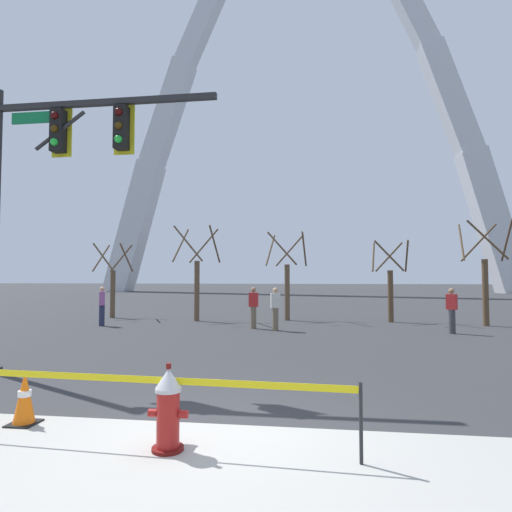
% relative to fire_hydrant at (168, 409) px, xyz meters
% --- Properties ---
extents(ground_plane, '(240.00, 240.00, 0.00)m').
position_rel_fire_hydrant_xyz_m(ground_plane, '(0.35, 0.67, -0.47)').
color(ground_plane, '#333335').
extents(fire_hydrant, '(0.46, 0.48, 0.99)m').
position_rel_fire_hydrant_xyz_m(fire_hydrant, '(0.00, 0.00, 0.00)').
color(fire_hydrant, '#5E0F0D').
rests_on(fire_hydrant, ground).
extents(caution_tape_barrier, '(5.09, 0.30, 0.86)m').
position_rel_fire_hydrant_xyz_m(caution_tape_barrier, '(-0.38, 0.05, 0.13)').
color(caution_tape_barrier, '#232326').
rests_on(caution_tape_barrier, ground).
extents(traffic_cone_by_hydrant, '(0.36, 0.36, 0.73)m').
position_rel_fire_hydrant_xyz_m(traffic_cone_by_hydrant, '(-2.21, 0.57, -0.11)').
color(traffic_cone_by_hydrant, black).
rests_on(traffic_cone_by_hydrant, ground).
extents(traffic_signal_gantry, '(5.02, 0.44, 6.00)m').
position_rel_fire_hydrant_xyz_m(traffic_signal_gantry, '(-3.90, 3.41, 3.60)').
color(traffic_signal_gantry, '#232326').
rests_on(traffic_signal_gantry, ground).
extents(monument_arch, '(54.11, 3.17, 53.86)m').
position_rel_fire_hydrant_xyz_m(monument_arch, '(0.35, 51.22, 23.00)').
color(monument_arch, silver).
rests_on(monument_arch, ground).
extents(tree_far_left, '(1.68, 1.69, 3.62)m').
position_rel_fire_hydrant_xyz_m(tree_far_left, '(-8.09, 15.01, 1.14)').
color(tree_far_left, brown).
rests_on(tree_far_left, ground).
extents(tree_left_mid, '(1.97, 1.98, 4.27)m').
position_rel_fire_hydrant_xyz_m(tree_left_mid, '(-3.61, 14.09, 1.43)').
color(tree_left_mid, brown).
rests_on(tree_left_mid, ground).
extents(tree_center_left, '(1.86, 1.87, 4.02)m').
position_rel_fire_hydrant_xyz_m(tree_center_left, '(0.43, 14.93, 1.32)').
color(tree_center_left, brown).
rests_on(tree_center_left, ground).
extents(tree_center_right, '(1.66, 1.67, 3.58)m').
position_rel_fire_hydrant_xyz_m(tree_center_right, '(5.00, 14.78, 1.12)').
color(tree_center_right, brown).
rests_on(tree_center_right, ground).
extents(tree_right_mid, '(1.96, 1.97, 4.26)m').
position_rel_fire_hydrant_xyz_m(tree_right_mid, '(8.57, 13.76, 1.43)').
color(tree_right_mid, brown).
rests_on(tree_right_mid, ground).
extents(pedestrian_walking_left, '(0.35, 0.23, 1.59)m').
position_rel_fire_hydrant_xyz_m(pedestrian_walking_left, '(-0.66, 11.59, 0.35)').
color(pedestrian_walking_left, brown).
rests_on(pedestrian_walking_left, ground).
extents(pedestrian_standing_center, '(0.32, 0.39, 1.59)m').
position_rel_fire_hydrant_xyz_m(pedestrian_standing_center, '(-6.88, 11.64, 0.35)').
color(pedestrian_standing_center, '#232847').
rests_on(pedestrian_standing_center, ground).
extents(pedestrian_walking_right, '(0.38, 0.28, 1.59)m').
position_rel_fire_hydrant_xyz_m(pedestrian_walking_right, '(0.24, 11.07, 0.35)').
color(pedestrian_walking_right, brown).
rests_on(pedestrian_walking_right, ground).
extents(pedestrian_near_trees, '(0.39, 0.36, 1.59)m').
position_rel_fire_hydrant_xyz_m(pedestrian_near_trees, '(6.45, 11.08, 0.35)').
color(pedestrian_near_trees, '#38383D').
rests_on(pedestrian_near_trees, ground).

